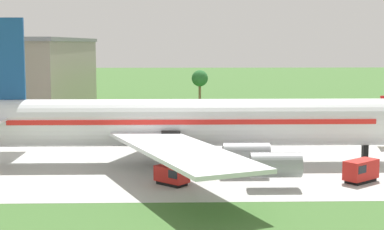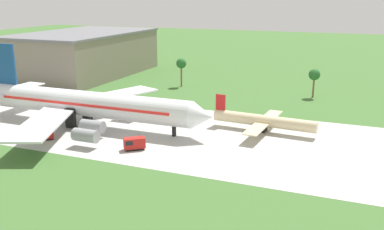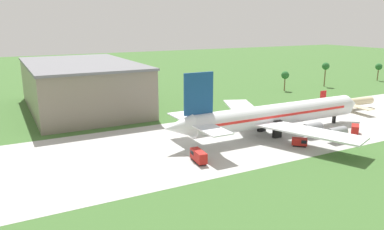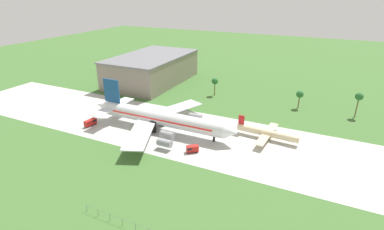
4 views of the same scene
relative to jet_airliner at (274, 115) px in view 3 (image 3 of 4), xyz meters
name	(u,v)px [view 3 (image 3 of 4)]	position (x,y,z in m)	size (l,w,h in m)	color
ground_plane	(375,113)	(48.29, 2.61, -5.46)	(600.00, 600.00, 0.00)	#3D662D
taxiway_strip	(375,113)	(48.29, 2.61, -5.45)	(320.00, 44.00, 0.02)	#B2B2AD
jet_airliner	(274,115)	(0.00, 0.00, 0.00)	(68.32, 56.26, 19.27)	white
regional_aircraft	(346,103)	(42.87, 11.08, -2.85)	(24.89, 22.46, 7.95)	beige
baggage_tug	(300,142)	(-1.21, -12.09, -4.29)	(4.20, 4.07, 2.16)	black
fuel_truck	(198,156)	(-29.90, -9.58, -3.96)	(2.57, 5.90, 2.81)	black
catering_van	(355,129)	(20.42, -11.35, -4.06)	(4.71, 4.31, 2.62)	black
terminal_building	(81,85)	(-41.38, 58.93, 3.11)	(36.72, 61.20, 17.12)	slate
palm_tree_row	(304,72)	(61.35, 51.74, 2.64)	(115.00, 3.60, 11.89)	brown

